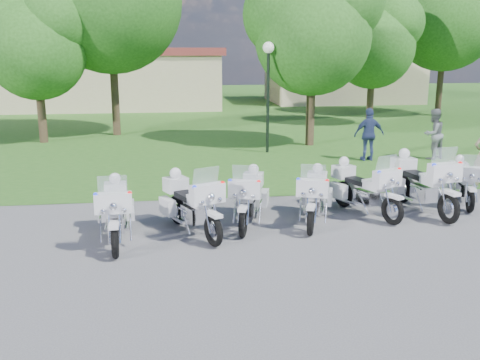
{
  "coord_description": "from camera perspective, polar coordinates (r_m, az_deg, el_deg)",
  "views": [
    {
      "loc": [
        -2.44,
        -11.04,
        3.96
      ],
      "look_at": [
        -0.83,
        1.2,
        0.95
      ],
      "focal_mm": 40.0,
      "sensor_mm": 36.0,
      "label": 1
    }
  ],
  "objects": [
    {
      "name": "ground",
      "position": [
        11.98,
        4.69,
        -5.65
      ],
      "size": [
        100.0,
        100.0,
        0.0
      ],
      "primitive_type": "plane",
      "color": "#525257",
      "rests_on": "ground"
    },
    {
      "name": "grass_lawn",
      "position": [
        38.32,
        -3.86,
        7.76
      ],
      "size": [
        100.0,
        48.0,
        0.01
      ],
      "primitive_type": "cube",
      "color": "#2C601E",
      "rests_on": "ground"
    },
    {
      "name": "motorcycle_0",
      "position": [
        11.57,
        -13.15,
        -3.19
      ],
      "size": [
        0.87,
        2.39,
        1.6
      ],
      "rotation": [
        0.0,
        0.0,
        3.21
      ],
      "color": "black",
      "rests_on": "ground"
    },
    {
      "name": "motorcycle_1",
      "position": [
        11.82,
        -5.27,
        -2.46
      ],
      "size": [
        1.42,
        2.26,
        1.63
      ],
      "rotation": [
        0.0,
        0.0,
        3.57
      ],
      "color": "black",
      "rests_on": "ground"
    },
    {
      "name": "motorcycle_2",
      "position": [
        12.4,
        1.0,
        -1.79
      ],
      "size": [
        1.17,
        2.25,
        1.55
      ],
      "rotation": [
        0.0,
        0.0,
        2.85
      ],
      "color": "black",
      "rests_on": "ground"
    },
    {
      "name": "motorcycle_3",
      "position": [
        12.62,
        7.96,
        -1.66
      ],
      "size": [
        1.24,
        2.21,
        1.55
      ],
      "rotation": [
        0.0,
        0.0,
        2.8
      ],
      "color": "black",
      "rests_on": "ground"
    },
    {
      "name": "motorcycle_4",
      "position": [
        13.49,
        13.01,
        -0.77
      ],
      "size": [
        1.36,
        2.25,
        1.6
      ],
      "rotation": [
        0.0,
        0.0,
        3.54
      ],
      "color": "black",
      "rests_on": "ground"
    },
    {
      "name": "motorcycle_5",
      "position": [
        14.14,
        18.79,
        -0.2
      ],
      "size": [
        1.12,
        2.63,
        1.77
      ],
      "rotation": [
        0.0,
        0.0,
        3.3
      ],
      "color": "black",
      "rests_on": "ground"
    },
    {
      "name": "motorcycle_6",
      "position": [
        15.28,
        22.73,
        -0.09
      ],
      "size": [
        1.11,
        2.07,
        1.43
      ],
      "rotation": [
        0.0,
        0.0,
        2.83
      ],
      "color": "black",
      "rests_on": "ground"
    },
    {
      "name": "lamp_post",
      "position": [
        20.91,
        3.03,
        11.64
      ],
      "size": [
        0.44,
        0.44,
        4.27
      ],
      "color": "black",
      "rests_on": "ground"
    },
    {
      "name": "tree_0",
      "position": [
        24.8,
        -21.08,
        13.76
      ],
      "size": [
        4.95,
        4.22,
        6.6
      ],
      "color": "#38281C",
      "rests_on": "ground"
    },
    {
      "name": "tree_2",
      "position": [
        22.8,
        7.66,
        16.04
      ],
      "size": [
        5.6,
        4.77,
        7.46
      ],
      "color": "#38281C",
      "rests_on": "ground"
    },
    {
      "name": "tree_3",
      "position": [
        29.99,
        13.97,
        14.38
      ],
      "size": [
        5.12,
        4.37,
        6.83
      ],
      "color": "#38281C",
      "rests_on": "ground"
    },
    {
      "name": "tree_4",
      "position": [
        35.32,
        21.06,
        16.69
      ],
      "size": [
        7.17,
        6.12,
        9.57
      ],
      "color": "#38281C",
      "rests_on": "ground"
    },
    {
      "name": "building_west",
      "position": [
        39.25,
        -12.93,
        10.61
      ],
      "size": [
        14.56,
        8.32,
        4.1
      ],
      "color": "tan",
      "rests_on": "ground"
    },
    {
      "name": "building_east",
      "position": [
        43.23,
        10.81,
        10.97
      ],
      "size": [
        11.44,
        7.28,
        4.1
      ],
      "color": "tan",
      "rests_on": "ground"
    },
    {
      "name": "bystander_b",
      "position": [
        21.03,
        19.91,
        4.61
      ],
      "size": [
        1.12,
        1.02,
        1.86
      ],
      "primitive_type": "imported",
      "rotation": [
        0.0,
        0.0,
        -2.7
      ],
      "color": "slate",
      "rests_on": "ground"
    },
    {
      "name": "bystander_c",
      "position": [
        20.07,
        13.6,
        4.72
      ],
      "size": [
        1.14,
        0.51,
        1.92
      ],
      "primitive_type": "imported",
      "rotation": [
        0.0,
        0.0,
        3.18
      ],
      "color": "navy",
      "rests_on": "ground"
    }
  ]
}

